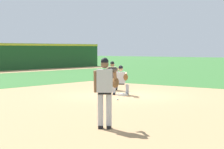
% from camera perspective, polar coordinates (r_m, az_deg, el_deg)
% --- Properties ---
extents(ground_plane, '(160.00, 160.00, 0.00)m').
position_cam_1_polar(ground_plane, '(19.45, 1.32, -2.77)').
color(ground_plane, '#336B2D').
extents(infield_dirt_patch, '(18.00, 18.00, 0.01)m').
position_cam_1_polar(infield_dirt_patch, '(15.45, 0.47, -4.37)').
color(infield_dirt_patch, tan).
rests_on(infield_dirt_patch, ground).
extents(first_base_bag, '(0.38, 0.38, 0.09)m').
position_cam_1_polar(first_base_bag, '(19.45, 1.32, -2.64)').
color(first_base_bag, white).
rests_on(first_base_bag, ground).
extents(baseball, '(0.07, 0.07, 0.07)m').
position_cam_1_polar(baseball, '(17.76, 0.76, -3.24)').
color(baseball, white).
rests_on(baseball, ground).
extents(pitcher, '(0.85, 0.57, 1.86)m').
position_cam_1_polar(pitcher, '(11.37, -0.87, -1.83)').
color(pitcher, black).
rests_on(pitcher, ground).
extents(first_baseman, '(0.80, 1.05, 1.34)m').
position_cam_1_polar(first_baseman, '(19.61, 1.19, -0.57)').
color(first_baseman, black).
rests_on(first_baseman, ground).
extents(umpire, '(0.65, 0.68, 1.46)m').
position_cam_1_polar(umpire, '(21.90, 0.04, 0.00)').
color(umpire, black).
rests_on(umpire, ground).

